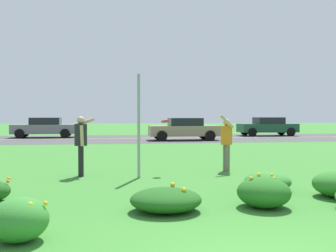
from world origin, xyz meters
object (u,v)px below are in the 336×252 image
object	(u,v)px
person_thrower_dark_shirt	(81,140)
car_dark_green_leftmost	(268,126)
frisbee_red	(165,121)
car_gray_center_right	(45,127)
sign_post_near_path	(139,126)
person_catcher_orange_shirt	(226,140)
car_tan_center_left	(184,129)

from	to	relation	value
person_thrower_dark_shirt	car_dark_green_leftmost	distance (m)	23.47
frisbee_red	car_gray_center_right	world-z (taller)	frisbee_red
car_gray_center_right	frisbee_red	bearing A→B (deg)	-72.28
sign_post_near_path	person_catcher_orange_shirt	size ratio (longest dim) A/B	1.62
person_thrower_dark_shirt	car_gray_center_right	world-z (taller)	person_thrower_dark_shirt
person_thrower_dark_shirt	person_catcher_orange_shirt	xyz separation A→B (m)	(4.23, 0.45, -0.05)
frisbee_red	car_gray_center_right	distance (m)	20.20
car_gray_center_right	car_dark_green_leftmost	bearing A→B (deg)	0.00
car_dark_green_leftmost	car_gray_center_right	size ratio (longest dim) A/B	1.00
car_dark_green_leftmost	car_gray_center_right	distance (m)	16.99
frisbee_red	car_dark_green_leftmost	size ratio (longest dim) A/B	0.05
car_tan_center_left	car_dark_green_leftmost	bearing A→B (deg)	30.70
person_catcher_orange_shirt	car_gray_center_right	xyz separation A→B (m)	(-8.03, 18.97, -0.19)
car_dark_green_leftmost	person_catcher_orange_shirt	bearing A→B (deg)	-115.27
sign_post_near_path	car_dark_green_leftmost	bearing A→B (deg)	59.72
car_tan_center_left	frisbee_red	bearing A→B (deg)	-102.67
sign_post_near_path	car_dark_green_leftmost	distance (m)	23.12
person_thrower_dark_shirt	car_gray_center_right	bearing A→B (deg)	101.07
car_tan_center_left	car_gray_center_right	size ratio (longest dim) A/B	1.00
car_gray_center_right	sign_post_near_path	bearing A→B (deg)	-75.03
person_thrower_dark_shirt	car_tan_center_left	size ratio (longest dim) A/B	0.36
car_dark_green_leftmost	car_gray_center_right	xyz separation A→B (m)	(-16.99, 0.00, 0.00)
person_catcher_orange_shirt	car_tan_center_left	bearing A→B (deg)	84.35
person_catcher_orange_shirt	frisbee_red	size ratio (longest dim) A/B	7.00
person_thrower_dark_shirt	car_tan_center_left	world-z (taller)	person_thrower_dark_shirt
person_thrower_dark_shirt	car_gray_center_right	xyz separation A→B (m)	(-3.80, 19.42, -0.24)
car_gray_center_right	person_catcher_orange_shirt	bearing A→B (deg)	-67.06
car_dark_green_leftmost	car_tan_center_left	size ratio (longest dim) A/B	1.00
sign_post_near_path	person_catcher_orange_shirt	world-z (taller)	sign_post_near_path
car_dark_green_leftmost	car_tan_center_left	distance (m)	8.75
person_catcher_orange_shirt	sign_post_near_path	bearing A→B (deg)	-159.89
sign_post_near_path	car_dark_green_leftmost	xyz separation A→B (m)	(11.65, 19.95, -0.64)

